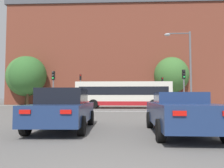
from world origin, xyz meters
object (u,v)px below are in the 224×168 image
Objects in this scene: car_roadster_right at (180,112)px; pedestrian_walking_west at (60,99)px; pedestrian_walking_east at (198,99)px; traffic_light_near_left at (53,84)px; bus_crossing_lead at (123,94)px; traffic_light_far_left at (80,85)px; street_lamp_junction at (186,62)px; traffic_light_near_right at (184,83)px; car_saloon_left at (64,109)px; traffic_light_far_right at (162,87)px; pedestrian_waiting at (64,99)px.

pedestrian_walking_west reaches higher than car_roadster_right.
car_roadster_right is 25.49m from pedestrian_walking_east.
car_roadster_right is at bearing -56.39° from traffic_light_near_left.
traffic_light_far_left is at bearing -137.07° from bus_crossing_lead.
street_lamp_junction is at bearing 170.91° from pedestrian_walking_west.
traffic_light_near_right is at bearing -95.22° from pedestrian_walking_east.
bus_crossing_lead is (2.49, 16.31, 0.78)m from car_saloon_left.
traffic_light_near_left reaches higher than car_saloon_left.
traffic_light_far_left is 3.43m from pedestrian_walking_west.
car_roadster_right is 24.28m from traffic_light_far_right.
traffic_light_far_right is 13.22m from street_lamp_junction.
traffic_light_near_left is at bearing -92.13° from traffic_light_far_left.
traffic_light_far_right reaches higher than traffic_light_near_left.
traffic_light_far_left is 16.82m from pedestrian_walking_east.
traffic_light_near_right is (-0.35, -11.77, -0.24)m from traffic_light_far_right.
pedestrian_walking_east is at bearing -145.49° from pedestrian_walking_west.
traffic_light_far_right reaches higher than pedestrian_waiting.
traffic_light_far_left is at bearing 87.87° from traffic_light_near_left.
traffic_light_far_right is 14.67m from pedestrian_walking_west.
bus_crossing_lead is (-1.71, 17.16, 0.85)m from car_roadster_right.
bus_crossing_lead is at bearing -128.71° from pedestrian_walking_east.
bus_crossing_lead is 12.56m from pedestrian_walking_east.
traffic_light_near_left is 11.88m from street_lamp_junction.
traffic_light_near_left is 11.35m from traffic_light_far_left.
car_roadster_right is at bearing -106.66° from traffic_light_near_right.
car_roadster_right is at bearing -91.59° from pedestrian_walking_east.
street_lamp_junction is at bearing 38.54° from bus_crossing_lead.
traffic_light_near_left is 0.54× the size of street_lamp_junction.
traffic_light_near_right is (11.86, -0.30, 0.03)m from traffic_light_near_left.
traffic_light_near_left is at bearing 107.66° from car_saloon_left.
pedestrian_walking_west is (-14.21, 11.29, -1.46)m from traffic_light_near_right.
car_roadster_right is 14.99m from traffic_light_near_left.
car_saloon_left is 12.35m from traffic_light_near_left.
bus_crossing_lead reaches higher than car_roadster_right.
traffic_light_far_right reaches higher than traffic_light_near_right.
car_saloon_left is 26.50m from pedestrian_walking_east.
car_saloon_left is at bearing -81.02° from traffic_light_far_left.
traffic_light_far_left is at bearing -140.02° from pedestrian_walking_west.
traffic_light_far_left reaches higher than traffic_light_far_right.
car_saloon_left is 2.58× the size of pedestrian_waiting.
traffic_light_near_left reaches higher than pedestrian_walking_east.
street_lamp_junction is (-0.22, -1.35, 1.66)m from traffic_light_near_right.
traffic_light_near_right is at bearing 53.57° from car_saloon_left.
pedestrian_walking_west is at bearing 102.11° from traffic_light_near_left.
street_lamp_junction reaches higher than car_roadster_right.
car_roadster_right is 2.65× the size of pedestrian_waiting.
pedestrian_walking_west is at bearing 104.23° from car_saloon_left.
pedestrian_waiting is at bearing 114.80° from car_roadster_right.
pedestrian_walking_west is (-6.40, 22.53, 0.26)m from car_saloon_left.
pedestrian_walking_east is at bearing -52.14° from pedestrian_waiting.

